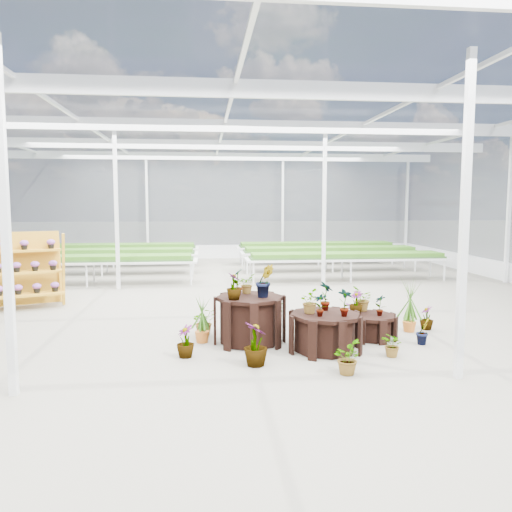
{
  "coord_description": "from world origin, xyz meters",
  "views": [
    {
      "loc": [
        -0.55,
        -10.49,
        2.45
      ],
      "look_at": [
        0.59,
        0.39,
        1.3
      ],
      "focal_mm": 35.0,
      "sensor_mm": 36.0,
      "label": 1
    }
  ],
  "objects": [
    {
      "name": "steel_frame",
      "position": [
        0.0,
        0.0,
        2.25
      ],
      "size": [
        18.0,
        24.0,
        4.5
      ],
      "primitive_type": null,
      "color": "silver",
      "rests_on": "ground"
    },
    {
      "name": "nursery_benches",
      "position": [
        0.0,
        7.2,
        0.42
      ],
      "size": [
        16.0,
        7.0,
        0.84
      ],
      "primitive_type": null,
      "color": "silver",
      "rests_on": "ground"
    },
    {
      "name": "plinth_low",
      "position": [
        2.44,
        -1.83,
        0.22
      ],
      "size": [
        1.14,
        1.14,
        0.44
      ],
      "primitive_type": "cylinder",
      "rotation": [
        0.0,
        0.0,
        0.18
      ],
      "color": "black",
      "rests_on": "ground"
    },
    {
      "name": "nursery_plants",
      "position": [
        1.21,
        -1.96,
        0.51
      ],
      "size": [
        4.98,
        3.49,
        1.42
      ],
      "color": "#2E5C17",
      "rests_on": "ground"
    },
    {
      "name": "ground_plane",
      "position": [
        0.0,
        0.0,
        0.0
      ],
      "size": [
        24.0,
        24.0,
        0.0
      ],
      "primitive_type": "plane",
      "color": "gray",
      "rests_on": "ground"
    },
    {
      "name": "plinth_mid",
      "position": [
        1.44,
        -2.53,
        0.32
      ],
      "size": [
        1.44,
        1.44,
        0.64
      ],
      "primitive_type": "cylinder",
      "rotation": [
        0.0,
        0.0,
        0.23
      ],
      "color": "black",
      "rests_on": "ground"
    },
    {
      "name": "plinth_tall",
      "position": [
        0.24,
        -1.93,
        0.42
      ],
      "size": [
        1.26,
        1.26,
        0.84
      ],
      "primitive_type": "cylinder",
      "rotation": [
        0.0,
        0.0,
        0.02
      ],
      "color": "black",
      "rests_on": "ground"
    },
    {
      "name": "shelf_rack",
      "position": [
        -4.73,
        1.67,
        0.89
      ],
      "size": [
        1.89,
        1.46,
        1.78
      ],
      "primitive_type": null,
      "rotation": [
        0.0,
        0.0,
        0.39
      ],
      "color": "#B17B1A",
      "rests_on": "ground"
    },
    {
      "name": "greenhouse_shell",
      "position": [
        0.0,
        0.0,
        2.25
      ],
      "size": [
        18.0,
        24.0,
        4.5
      ],
      "primitive_type": null,
      "color": "white",
      "rests_on": "ground"
    }
  ]
}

